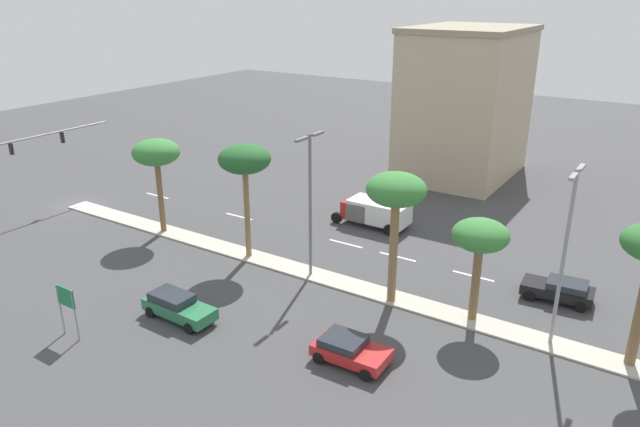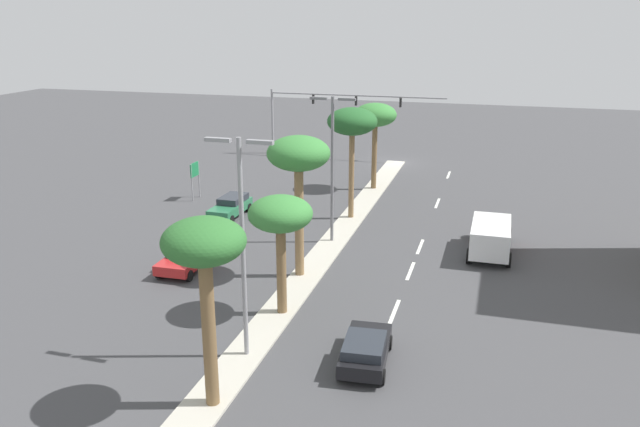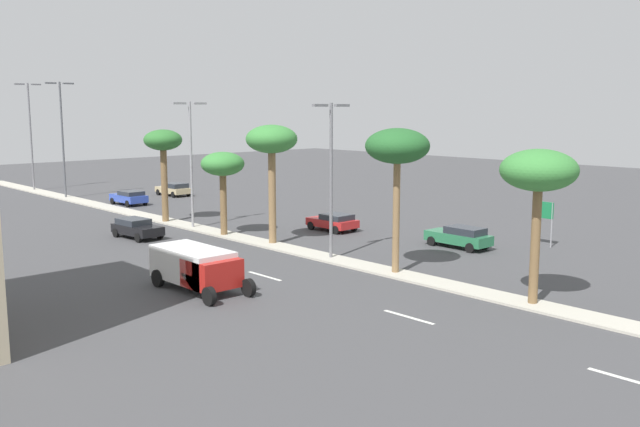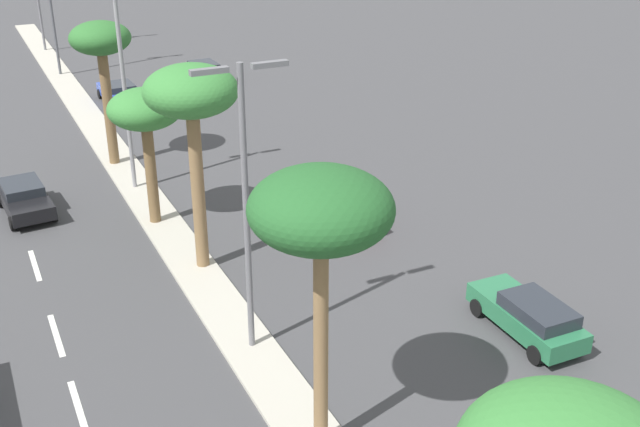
% 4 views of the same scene
% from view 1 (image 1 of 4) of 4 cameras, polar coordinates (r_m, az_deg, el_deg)
% --- Properties ---
extents(ground_plane, '(160.00, 160.00, 0.00)m').
position_cam_1_polar(ground_plane, '(35.92, 11.03, -9.19)').
color(ground_plane, '#424244').
extents(median_curb, '(1.80, 85.87, 0.12)m').
position_cam_1_polar(median_curb, '(34.23, 26.30, -12.70)').
color(median_curb, '#B7B2A3').
rests_on(median_curb, ground).
extents(lane_stripe_left, '(0.20, 2.80, 0.01)m').
position_cam_1_polar(lane_stripe_left, '(56.15, -15.33, 1.66)').
color(lane_stripe_left, silver).
rests_on(lane_stripe_left, ground).
extents(lane_stripe_rear, '(0.20, 2.80, 0.01)m').
position_cam_1_polar(lane_stripe_rear, '(49.67, -7.78, -0.28)').
color(lane_stripe_rear, silver).
rests_on(lane_stripe_rear, ground).
extents(lane_stripe_center, '(0.20, 2.80, 0.01)m').
position_cam_1_polar(lane_stripe_center, '(44.09, 2.49, -2.90)').
color(lane_stripe_center, silver).
rests_on(lane_stripe_center, ground).
extents(lane_stripe_far, '(0.20, 2.80, 0.01)m').
position_cam_1_polar(lane_stripe_far, '(42.30, 7.46, -4.14)').
color(lane_stripe_far, silver).
rests_on(lane_stripe_far, ground).
extents(lane_stripe_trailing, '(0.20, 2.80, 0.01)m').
position_cam_1_polar(lane_stripe_trailing, '(40.53, 14.51, -5.83)').
color(lane_stripe_trailing, silver).
rests_on(lane_stripe_trailing, ground).
extents(directional_road_sign, '(0.10, 1.39, 3.02)m').
position_cam_1_polar(directional_road_sign, '(34.57, -23.19, -7.82)').
color(directional_road_sign, gray).
rests_on(directional_road_sign, ground).
extents(commercial_building, '(13.38, 9.92, 14.42)m').
position_cam_1_polar(commercial_building, '(60.57, 13.78, 10.26)').
color(commercial_building, tan).
rests_on(commercial_building, ground).
extents(palm_tree_mid, '(3.53, 3.53, 7.23)m').
position_cam_1_polar(palm_tree_mid, '(45.76, -15.46, 5.52)').
color(palm_tree_mid, brown).
rests_on(palm_tree_mid, median_curb).
extents(palm_tree_inboard, '(3.54, 3.54, 8.00)m').
position_cam_1_polar(palm_tree_inboard, '(39.82, -7.25, 5.03)').
color(palm_tree_inboard, olive).
rests_on(palm_tree_inboard, median_curb).
extents(palm_tree_trailing, '(3.46, 3.46, 7.99)m').
position_cam_1_polar(palm_tree_trailing, '(33.71, 7.32, 1.90)').
color(palm_tree_trailing, olive).
rests_on(palm_tree_trailing, median_curb).
extents(palm_tree_right, '(3.12, 3.12, 5.99)m').
position_cam_1_polar(palm_tree_right, '(33.29, 15.14, -2.28)').
color(palm_tree_right, brown).
rests_on(palm_tree_right, median_curb).
extents(street_lamp_leading, '(2.90, 0.24, 9.38)m').
position_cam_1_polar(street_lamp_leading, '(37.17, -0.95, 1.85)').
color(street_lamp_leading, slate).
rests_on(street_lamp_leading, median_curb).
extents(street_lamp_center, '(2.90, 0.24, 9.58)m').
position_cam_1_polar(street_lamp_center, '(32.06, 22.52, -2.82)').
color(street_lamp_center, gray).
rests_on(street_lamp_center, median_curb).
extents(sedan_red_near, '(2.18, 3.85, 1.31)m').
position_cam_1_polar(sedan_red_near, '(30.67, 2.84, -12.91)').
color(sedan_red_near, red).
rests_on(sedan_red_near, ground).
extents(sedan_green_inboard, '(1.91, 4.51, 1.45)m').
position_cam_1_polar(sedan_green_inboard, '(35.17, -13.52, -8.65)').
color(sedan_green_inboard, '#287047').
rests_on(sedan_green_inboard, ground).
extents(sedan_black_trailing, '(2.24, 4.24, 1.36)m').
position_cam_1_polar(sedan_black_trailing, '(38.83, 22.02, -6.78)').
color(sedan_black_trailing, black).
rests_on(sedan_black_trailing, ground).
extents(box_truck, '(2.58, 6.03, 2.11)m').
position_cam_1_polar(box_truck, '(47.16, 5.12, 0.24)').
color(box_truck, '#B21E19').
rests_on(box_truck, ground).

